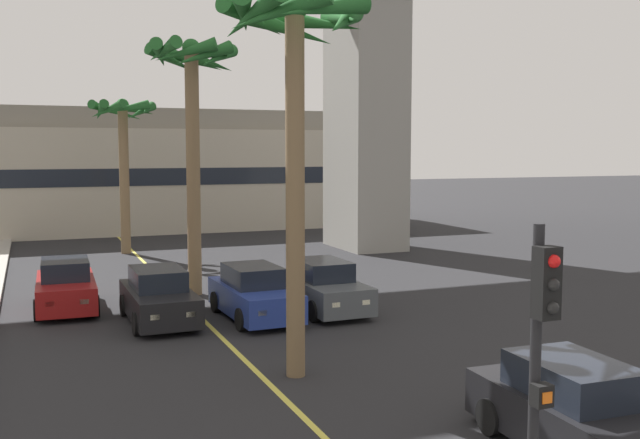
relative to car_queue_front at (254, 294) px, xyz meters
The scene contains 11 objects.
lane_stripe_center 1.98m from the car_queue_front, 141.80° to the left, with size 0.14×56.00×0.01m, color #DBCC4C.
pier_building_backdrop 26.29m from the car_queue_front, 93.19° to the left, with size 37.36×8.04×7.38m.
car_queue_front is the anchor object (origin of this frame).
car_queue_second 2.28m from the car_queue_front, ahead, with size 1.86×4.11×1.56m.
car_queue_third 6.07m from the car_queue_front, 147.29° to the left, with size 1.92×4.15×1.56m.
car_queue_fourth 11.46m from the car_queue_front, 79.67° to the right, with size 1.95×4.16×1.56m.
car_queue_fifth 2.75m from the car_queue_front, 168.66° to the left, with size 1.88×4.12×1.56m.
traffic_light_median_near 14.43m from the car_queue_front, 94.49° to the right, with size 0.24×0.37×4.20m.
palm_tree_near_median 8.28m from the car_queue_front, 97.51° to the right, with size 3.31×3.35×8.28m.
palm_tree_mid_median 16.20m from the car_queue_front, 96.85° to the left, with size 3.23×3.19×7.37m.
palm_tree_far_median 7.43m from the car_queue_front, 101.68° to the left, with size 3.12×3.22×8.65m.
Camera 1 is at (-4.58, 2.55, 4.97)m, focal length 40.80 mm.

